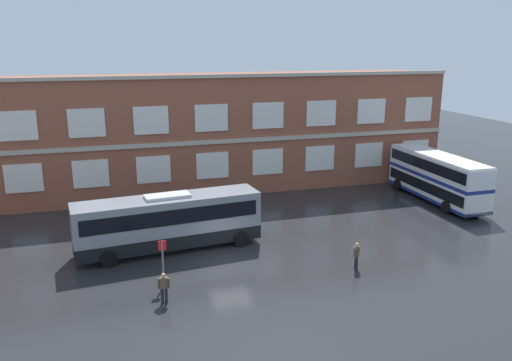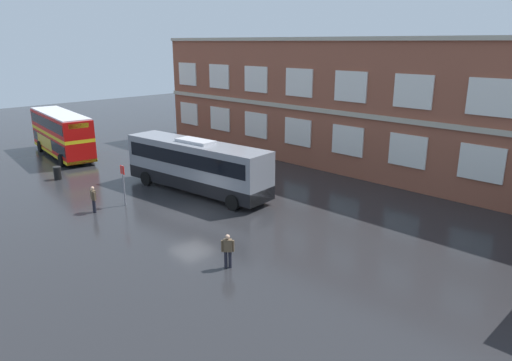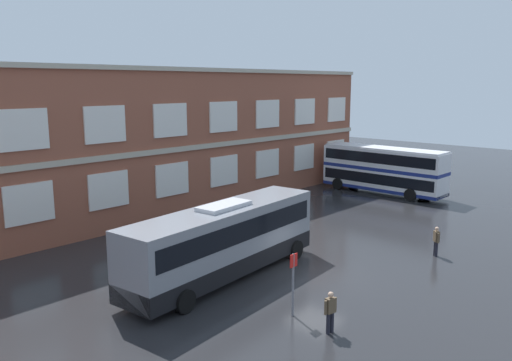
{
  "view_description": "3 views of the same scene",
  "coord_description": "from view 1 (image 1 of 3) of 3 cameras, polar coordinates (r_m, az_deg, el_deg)",
  "views": [
    {
      "loc": [
        -7.13,
        -29.06,
        13.22
      ],
      "look_at": [
        2.43,
        2.56,
        4.42
      ],
      "focal_mm": 36.29,
      "sensor_mm": 36.0,
      "label": 1
    },
    {
      "loc": [
        22.15,
        -16.59,
        10.33
      ],
      "look_at": [
        2.44,
        3.23,
        2.02
      ],
      "focal_mm": 32.83,
      "sensor_mm": 36.0,
      "label": 2
    },
    {
      "loc": [
        -20.22,
        -14.67,
        9.58
      ],
      "look_at": [
        -0.26,
        3.86,
        4.43
      ],
      "focal_mm": 36.14,
      "sensor_mm": 36.0,
      "label": 3
    }
  ],
  "objects": [
    {
      "name": "double_decker_middle",
      "position": [
        46.91,
        19.32,
        0.41
      ],
      "size": [
        2.9,
        11.01,
        4.07
      ],
      "color": "silver",
      "rests_on": "ground"
    },
    {
      "name": "second_passenger",
      "position": [
        27.92,
        -10.12,
        -11.45
      ],
      "size": [
        0.64,
        0.31,
        1.7
      ],
      "color": "black",
      "rests_on": "ground"
    },
    {
      "name": "bus_stand_flag",
      "position": [
        29.48,
        -10.24,
        -8.47
      ],
      "size": [
        0.44,
        0.1,
        2.7
      ],
      "color": "slate",
      "rests_on": "ground"
    },
    {
      "name": "waiting_passenger",
      "position": [
        31.9,
        11.02,
        -8.03
      ],
      "size": [
        0.53,
        0.52,
        1.7
      ],
      "color": "black",
      "rests_on": "ground"
    },
    {
      "name": "brick_terminal_building",
      "position": [
        48.56,
        -5.88,
        5.34
      ],
      "size": [
        45.54,
        8.19,
        10.7
      ],
      "color": "brown",
      "rests_on": "ground"
    },
    {
      "name": "ground_plane",
      "position": [
        34.5,
        -3.62,
        -7.65
      ],
      "size": [
        120.0,
        120.0,
        0.0
      ],
      "primitive_type": "plane",
      "color": "#232326"
    },
    {
      "name": "touring_coach",
      "position": [
        34.29,
        -9.6,
        -4.56
      ],
      "size": [
        12.2,
        3.83,
        3.8
      ],
      "color": "gray",
      "rests_on": "ground"
    }
  ]
}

